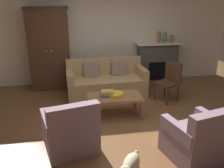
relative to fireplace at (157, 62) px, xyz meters
The scene contains 15 objects.
ground_plane 2.83m from the fireplace, 124.00° to the right, with size 9.60×9.60×0.00m, color brown.
back_wall 1.78m from the fireplace, behind, with size 7.20×0.10×2.80m, color silver.
fireplace is the anchor object (origin of this frame).
armoire 2.99m from the fireplace, behind, with size 1.06×0.57×2.09m.
couch 1.79m from the fireplace, 153.78° to the right, with size 1.95×0.93×0.86m.
coffee_table 2.52m from the fireplace, 129.00° to the right, with size 1.10×0.60×0.42m.
fruit_bowl 2.51m from the fireplace, 128.65° to the right, with size 0.33×0.33×0.06m, color gold.
book_stack 2.61m from the fireplace, 131.63° to the right, with size 0.26×0.19×0.12m.
mantel_vase_terracotta 0.70m from the fireplace, 90.00° to the right, with size 0.10×0.10×0.30m, color #A86042.
mantel_vase_jade 0.71m from the fireplace, ahead, with size 0.10×0.10×0.27m, color slate.
mantel_vase_bronze 0.75m from the fireplace, ahead, with size 0.11×0.11×0.19m, color olive.
armchair_near_left 3.92m from the fireplace, 129.04° to the right, with size 0.93×0.93×0.88m.
armchair_near_right 3.63m from the fireplace, 99.97° to the right, with size 0.92×0.93×0.88m.
side_chair_wooden 1.40m from the fireplace, 97.38° to the right, with size 0.60×0.60×0.90m.
dog 4.25m from the fireplace, 113.75° to the right, with size 0.39×0.50×0.39m.
Camera 1 is at (-0.81, -4.08, 2.29)m, focal length 38.56 mm.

